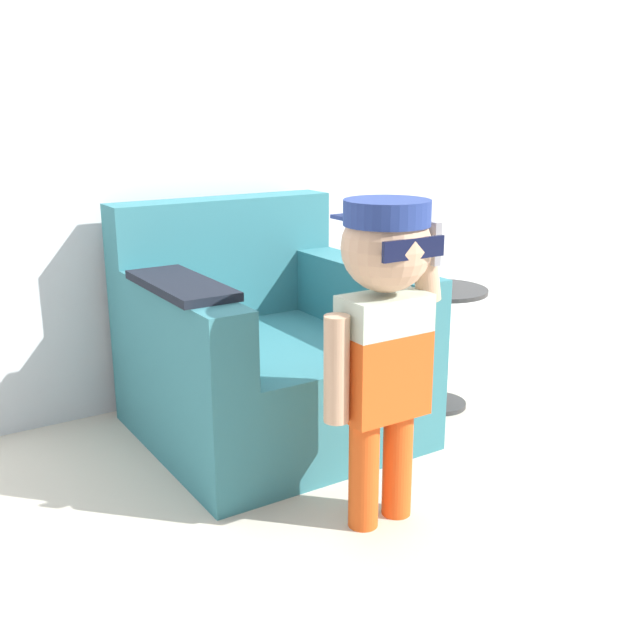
{
  "coord_description": "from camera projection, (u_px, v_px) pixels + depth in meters",
  "views": [
    {
      "loc": [
        -1.54,
        -2.31,
        1.28
      ],
      "look_at": [
        -0.19,
        -0.22,
        0.58
      ],
      "focal_mm": 42.0,
      "sensor_mm": 36.0,
      "label": 1
    }
  ],
  "objects": [
    {
      "name": "ground_plane",
      "position": [
        329.0,
        437.0,
        3.02
      ],
      "size": [
        10.0,
        10.0,
        0.0
      ],
      "primitive_type": "plane",
      "color": "beige"
    },
    {
      "name": "wall_back",
      "position": [
        234.0,
        104.0,
        3.28
      ],
      "size": [
        10.0,
        0.05,
        2.6
      ],
      "color": "silver",
      "rests_on": "ground_plane"
    },
    {
      "name": "armchair",
      "position": [
        265.0,
        355.0,
        3.02
      ],
      "size": [
        0.99,
        0.99,
        0.92
      ],
      "color": "teal",
      "rests_on": "ground_plane"
    },
    {
      "name": "person_child",
      "position": [
        384.0,
        315.0,
        2.24
      ],
      "size": [
        0.42,
        0.32,
        1.03
      ],
      "color": "#E05119",
      "rests_on": "ground_plane"
    },
    {
      "name": "side_table",
      "position": [
        441.0,
        336.0,
        3.26
      ],
      "size": [
        0.38,
        0.38,
        0.54
      ],
      "color": "#333333",
      "rests_on": "ground_plane"
    }
  ]
}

